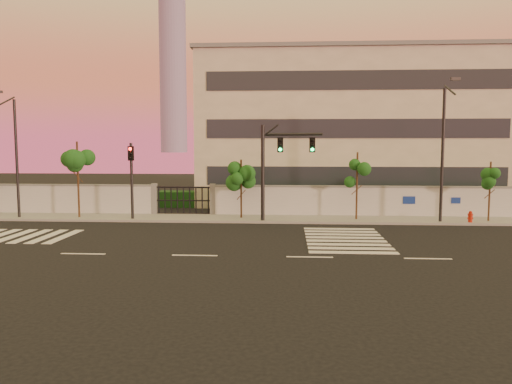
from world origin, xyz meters
TOP-DOWN VIEW (x-y plane):
  - ground at (0.00, 0.00)m, footprint 120.00×120.00m
  - sidewalk at (0.00, 10.50)m, footprint 60.00×3.00m
  - perimeter_wall at (0.10, 12.00)m, footprint 60.00×0.36m
  - hedge_row at (1.17, 14.74)m, footprint 41.00×4.25m
  - institutional_building at (9.00, 21.99)m, footprint 24.40×12.40m
  - distant_skyscraper at (-65.00, 280.00)m, footprint 16.00×16.00m
  - road_markings at (-1.58, 3.76)m, footprint 57.00×7.62m
  - street_tree_c at (-9.39, 10.00)m, footprint 1.55×1.23m
  - street_tree_d at (1.09, 10.49)m, footprint 1.41×1.12m
  - street_tree_e at (8.40, 10.29)m, footprint 1.47×1.17m
  - street_tree_f at (16.42, 10.04)m, footprint 1.32×1.05m
  - traffic_signal_main at (3.27, 9.38)m, footprint 3.73×1.38m
  - traffic_signal_secondary at (-5.78, 9.58)m, footprint 0.38×0.36m
  - streetlight_west at (-13.31, 9.59)m, footprint 0.48×1.94m
  - streetlight_east at (13.38, 9.46)m, footprint 0.51×2.06m
  - fire_hydrant at (15.08, 9.37)m, footprint 0.32×0.31m

SIDE VIEW (x-z plane):
  - ground at x=0.00m, z-range 0.00..0.00m
  - road_markings at x=-1.58m, z-range 0.00..0.02m
  - sidewalk at x=0.00m, z-range 0.00..0.15m
  - fire_hydrant at x=15.08m, z-range 0.00..0.84m
  - hedge_row at x=1.17m, z-range -0.08..1.72m
  - perimeter_wall at x=0.10m, z-range -0.03..2.17m
  - street_tree_f at x=16.42m, z-range 0.90..4.69m
  - street_tree_d at x=1.09m, z-range 0.92..4.79m
  - traffic_signal_secondary at x=-5.78m, z-range 0.66..5.60m
  - street_tree_e at x=8.40m, z-range 1.03..5.38m
  - street_tree_c at x=-9.39m, z-range 1.19..6.21m
  - traffic_signal_main at x=3.27m, z-range 0.80..6.82m
  - streetlight_west at x=-13.31m, z-range 0.33..8.37m
  - streetlight_east at x=13.38m, z-range 0.35..8.91m
  - institutional_building at x=9.00m, z-range 0.03..12.28m
  - distant_skyscraper at x=-65.00m, z-range 2.98..120.98m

